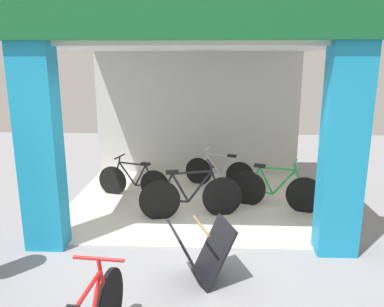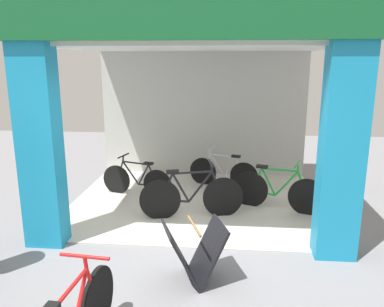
{
  "view_description": "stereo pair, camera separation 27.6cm",
  "coord_description": "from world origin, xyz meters",
  "px_view_note": "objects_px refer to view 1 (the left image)",
  "views": [
    {
      "loc": [
        0.25,
        -4.95,
        2.59
      ],
      "look_at": [
        0.0,
        0.92,
        1.15
      ],
      "focal_mm": 36.22,
      "sensor_mm": 36.0,
      "label": 1
    },
    {
      "loc": [
        0.53,
        -4.94,
        2.59
      ],
      "look_at": [
        0.0,
        0.92,
        1.15
      ],
      "focal_mm": 36.22,
      "sensor_mm": 36.0,
      "label": 2
    }
  ],
  "objects_px": {
    "bicycle_inside_3": "(275,190)",
    "sandwich_board_sign": "(201,253)",
    "bicycle_inside_1": "(191,196)",
    "bicycle_inside_2": "(219,172)",
    "bicycle_inside_0": "(134,181)"
  },
  "relations": [
    {
      "from": "bicycle_inside_3",
      "to": "sandwich_board_sign",
      "type": "xyz_separation_m",
      "value": [
        -1.26,
        -2.33,
        0.0
      ]
    },
    {
      "from": "bicycle_inside_1",
      "to": "bicycle_inside_2",
      "type": "distance_m",
      "value": 1.71
    },
    {
      "from": "bicycle_inside_2",
      "to": "sandwich_board_sign",
      "type": "relative_size",
      "value": 1.66
    },
    {
      "from": "bicycle_inside_1",
      "to": "bicycle_inside_2",
      "type": "relative_size",
      "value": 1.21
    },
    {
      "from": "bicycle_inside_0",
      "to": "sandwich_board_sign",
      "type": "relative_size",
      "value": 1.67
    },
    {
      "from": "bicycle_inside_0",
      "to": "bicycle_inside_1",
      "type": "distance_m",
      "value": 1.49
    },
    {
      "from": "bicycle_inside_2",
      "to": "bicycle_inside_1",
      "type": "bearing_deg",
      "value": -107.26
    },
    {
      "from": "bicycle_inside_2",
      "to": "bicycle_inside_3",
      "type": "relative_size",
      "value": 0.9
    },
    {
      "from": "bicycle_inside_1",
      "to": "bicycle_inside_3",
      "type": "bearing_deg",
      "value": 17.28
    },
    {
      "from": "sandwich_board_sign",
      "to": "bicycle_inside_2",
      "type": "bearing_deg",
      "value": 85.05
    },
    {
      "from": "bicycle_inside_0",
      "to": "bicycle_inside_2",
      "type": "relative_size",
      "value": 1.01
    },
    {
      "from": "bicycle_inside_3",
      "to": "sandwich_board_sign",
      "type": "height_order",
      "value": "bicycle_inside_3"
    },
    {
      "from": "bicycle_inside_3",
      "to": "sandwich_board_sign",
      "type": "relative_size",
      "value": 1.84
    },
    {
      "from": "bicycle_inside_0",
      "to": "bicycle_inside_2",
      "type": "bearing_deg",
      "value": 22.46
    },
    {
      "from": "bicycle_inside_0",
      "to": "bicycle_inside_3",
      "type": "distance_m",
      "value": 2.65
    }
  ]
}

